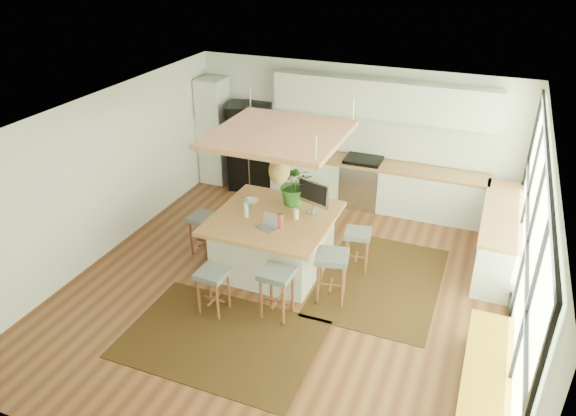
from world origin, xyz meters
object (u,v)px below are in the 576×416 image
at_px(stool_left_side, 205,235).
at_px(microwave, 288,142).
at_px(fridge, 251,145).
at_px(stool_near_right, 277,294).
at_px(island_plant, 295,189).
at_px(monitor, 313,198).
at_px(stool_near_left, 213,291).
at_px(stool_right_back, 357,250).
at_px(island, 274,242).
at_px(laptop, 267,221).
at_px(stool_right_front, 331,279).

distance_m(stool_left_side, microwave, 2.87).
height_order(fridge, stool_near_right, fridge).
relative_size(stool_near_right, island_plant, 1.08).
relative_size(monitor, microwave, 0.97).
xyz_separation_m(stool_near_left, stool_right_back, (1.60, 1.84, 0.00)).
xyz_separation_m(island, stool_near_left, (-0.34, -1.40, -0.11)).
height_order(fridge, monitor, fridge).
bearing_deg(stool_near_left, stool_right_back, 48.99).
height_order(stool_near_right, stool_right_back, stool_near_right).
height_order(fridge, island, fridge).
height_order(laptop, monitor, monitor).
bearing_deg(stool_right_back, stool_left_side, -168.71).
bearing_deg(stool_right_front, fridge, 131.15).
bearing_deg(stool_left_side, microwave, 81.21).
height_order(stool_right_front, monitor, monitor).
height_order(stool_left_side, island_plant, island_plant).
relative_size(stool_right_back, laptop, 2.15).
xyz_separation_m(stool_near_right, stool_left_side, (-1.78, 1.08, 0.00)).
height_order(stool_right_front, laptop, laptop).
height_order(fridge, stool_left_side, fridge).
height_order(stool_right_back, monitor, monitor).
height_order(stool_near_right, stool_right_front, stool_right_front).
relative_size(stool_right_front, monitor, 1.33).
bearing_deg(monitor, stool_near_right, -70.34).
bearing_deg(stool_near_right, microwave, 109.57).
relative_size(fridge, island_plant, 2.58).
bearing_deg(island, stool_left_side, -177.45).
distance_m(stool_right_front, monitor, 1.34).
xyz_separation_m(stool_left_side, island_plant, (1.40, 0.59, 0.85)).
xyz_separation_m(stool_near_right, laptop, (-0.48, 0.75, 0.70)).
distance_m(stool_near_left, stool_right_back, 2.44).
relative_size(stool_near_right, stool_left_side, 1.06).
xyz_separation_m(stool_left_side, laptop, (1.30, -0.33, 0.70)).
distance_m(island, stool_near_left, 1.44).
bearing_deg(island_plant, stool_near_right, -77.11).
bearing_deg(stool_right_front, island_plant, 133.49).
xyz_separation_m(fridge, island, (1.69, -2.73, -0.46)).
bearing_deg(laptop, stool_right_front, 10.56).
bearing_deg(stool_near_left, stool_right_front, 31.59).
bearing_deg(island_plant, monitor, -25.08).
distance_m(stool_near_right, island_plant, 1.92).
height_order(stool_left_side, laptop, laptop).
distance_m(laptop, monitor, 0.90).
bearing_deg(monitor, microwave, 139.66).
xyz_separation_m(stool_near_right, island_plant, (-0.38, 1.68, 0.85)).
bearing_deg(microwave, monitor, -50.11).
distance_m(stool_near_left, stool_near_right, 0.91).
height_order(island, laptop, laptop).
distance_m(stool_near_right, stool_right_front, 0.88).
bearing_deg(stool_near_left, island, 76.45).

